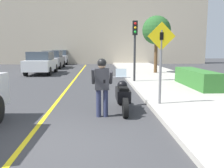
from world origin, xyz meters
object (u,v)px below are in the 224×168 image
(traffic_light, at_px, (135,39))
(street_tree, at_px, (156,30))
(person_biker, at_px, (102,82))
(parked_car_silver, at_px, (61,57))
(parked_car_white, at_px, (41,63))
(parked_car_grey, at_px, (53,59))
(crossing_sign, at_px, (161,55))
(motorcycle, at_px, (123,95))

(traffic_light, bearing_deg, street_tree, 64.38)
(person_biker, distance_m, parked_car_silver, 23.70)
(parked_car_silver, bearing_deg, street_tree, -53.71)
(parked_car_white, bearing_deg, parked_car_grey, 91.34)
(crossing_sign, relative_size, parked_car_white, 0.63)
(motorcycle, distance_m, street_tree, 11.44)
(traffic_light, xyz_separation_m, street_tree, (2.22, 4.62, 0.78))
(motorcycle, xyz_separation_m, parked_car_silver, (-5.35, 22.52, 0.37))
(crossing_sign, bearing_deg, parked_car_silver, 106.59)
(street_tree, xyz_separation_m, parked_car_white, (-8.52, 0.72, -2.35))
(crossing_sign, distance_m, street_tree, 10.58)
(person_biker, xyz_separation_m, parked_car_silver, (-4.70, 23.23, -0.16))
(street_tree, distance_m, parked_car_silver, 15.00)
(motorcycle, bearing_deg, parked_car_grey, 107.33)
(traffic_light, bearing_deg, parked_car_grey, 120.79)
(person_biker, bearing_deg, parked_car_white, 110.31)
(parked_car_white, bearing_deg, traffic_light, -40.27)
(traffic_light, height_order, parked_car_grey, traffic_light)
(parked_car_white, bearing_deg, street_tree, -4.81)
(motorcycle, bearing_deg, crossing_sign, 14.30)
(motorcycle, bearing_deg, parked_car_white, 114.29)
(crossing_sign, bearing_deg, person_biker, -151.77)
(traffic_light, height_order, parked_car_white, traffic_light)
(person_biker, distance_m, crossing_sign, 2.29)
(street_tree, distance_m, parked_car_grey, 10.88)
(parked_car_silver, bearing_deg, motorcycle, -76.63)
(parked_car_white, distance_m, parked_car_grey, 5.45)
(street_tree, bearing_deg, person_biker, -109.85)
(crossing_sign, xyz_separation_m, street_tree, (2.16, 10.26, 1.47))
(parked_car_grey, bearing_deg, person_biker, -75.33)
(crossing_sign, distance_m, traffic_light, 5.68)
(parked_car_grey, bearing_deg, parked_car_silver, 91.25)
(motorcycle, xyz_separation_m, parked_car_grey, (-5.23, 16.75, 0.37))
(street_tree, relative_size, parked_car_grey, 0.98)
(parked_car_grey, bearing_deg, traffic_light, -59.21)
(person_biker, bearing_deg, crossing_sign, 28.23)
(motorcycle, relative_size, parked_car_silver, 0.53)
(traffic_light, distance_m, parked_car_grey, 12.66)
(street_tree, relative_size, parked_car_white, 0.98)
(crossing_sign, relative_size, traffic_light, 0.81)
(parked_car_white, height_order, parked_car_grey, same)
(motorcycle, xyz_separation_m, parked_car_white, (-5.10, 11.30, 0.37))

